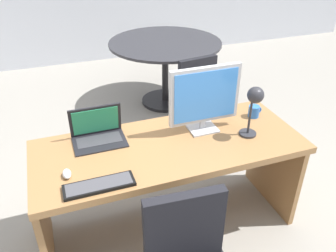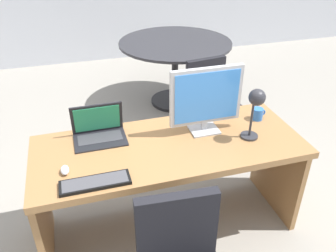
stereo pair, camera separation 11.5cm
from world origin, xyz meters
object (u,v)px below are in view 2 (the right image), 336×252
(coffee_mug, at_px, (258,114))
(meeting_table, at_px, (175,57))
(mouse, at_px, (65,170))
(monitor, at_px, (206,98))
(meeting_chair_near, at_px, (211,109))
(desk_lamp, at_px, (256,104))
(keyboard, at_px, (95,183))
(desk, at_px, (168,163))
(laptop, at_px, (98,127))

(coffee_mug, height_order, meeting_table, coffee_mug)
(mouse, bearing_deg, meeting_table, 57.40)
(monitor, height_order, coffee_mug, monitor)
(coffee_mug, bearing_deg, meeting_chair_near, 86.44)
(mouse, relative_size, meeting_table, 0.07)
(desk_lamp, distance_m, coffee_mug, 0.37)
(monitor, relative_size, meeting_chair_near, 0.61)
(monitor, xyz_separation_m, coffee_mug, (0.44, 0.04, -0.22))
(coffee_mug, bearing_deg, keyboard, -161.91)
(desk, height_order, monitor, monitor)
(desk, bearing_deg, meeting_chair_near, 53.34)
(mouse, xyz_separation_m, desk_lamp, (1.23, 0.02, 0.25))
(monitor, height_order, desk_lamp, monitor)
(keyboard, distance_m, desk_lamp, 1.12)
(laptop, bearing_deg, monitor, -10.77)
(meeting_table, bearing_deg, mouse, -122.60)
(mouse, relative_size, desk_lamp, 0.24)
(keyboard, relative_size, desk_lamp, 1.07)
(keyboard, xyz_separation_m, meeting_chair_near, (1.31, 1.37, -0.43))
(desk_lamp, bearing_deg, desk, 165.98)
(keyboard, xyz_separation_m, desk_lamp, (1.07, 0.18, 0.26))
(laptop, xyz_separation_m, meeting_chair_near, (1.23, 0.87, -0.49))
(mouse, xyz_separation_m, coffee_mug, (1.41, 0.25, 0.03))
(monitor, distance_m, meeting_chair_near, 1.32)
(mouse, relative_size, meeting_chair_near, 0.11)
(desk_lamp, relative_size, meeting_table, 0.28)
(coffee_mug, bearing_deg, monitor, -174.31)
(meeting_chair_near, bearing_deg, laptop, -144.61)
(desk, distance_m, meeting_table, 2.05)
(monitor, bearing_deg, meeting_table, 78.73)
(desk, relative_size, meeting_chair_near, 2.18)
(desk, relative_size, coffee_mug, 16.89)
(laptop, relative_size, meeting_chair_near, 0.42)
(keyboard, distance_m, mouse, 0.22)
(laptop, bearing_deg, mouse, -125.09)
(monitor, distance_m, coffee_mug, 0.49)
(desk, xyz_separation_m, laptop, (-0.44, 0.19, 0.27))
(desk_lamp, xyz_separation_m, coffee_mug, (0.17, 0.23, -0.23))
(desk, height_order, desk_lamp, desk_lamp)
(coffee_mug, bearing_deg, mouse, -169.81)
(laptop, relative_size, coffee_mug, 3.27)
(keyboard, height_order, mouse, mouse)
(monitor, xyz_separation_m, mouse, (-0.97, -0.21, -0.24))
(monitor, height_order, meeting_chair_near, monitor)
(keyboard, relative_size, mouse, 4.55)
(laptop, bearing_deg, meeting_chair_near, 35.39)
(desk, bearing_deg, laptop, 156.94)
(keyboard, distance_m, coffee_mug, 1.31)
(laptop, distance_m, mouse, 0.43)
(laptop, distance_m, desk_lamp, 1.06)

